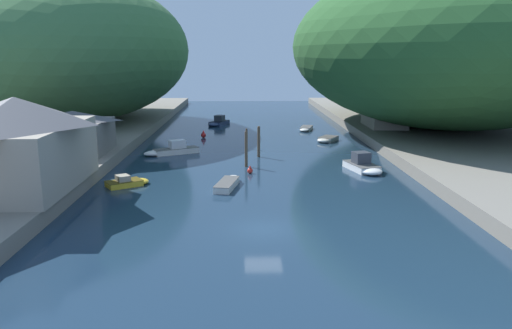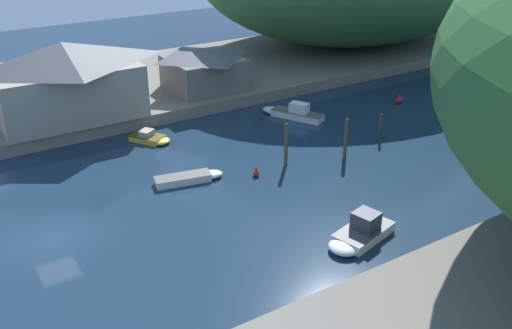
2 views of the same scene
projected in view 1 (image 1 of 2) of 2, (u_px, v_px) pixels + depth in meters
water_surface at (254, 148)px, 62.24m from camera, size 130.00×130.00×0.00m
left_bank at (47, 144)px, 61.47m from camera, size 22.00×120.00×1.21m
right_bank at (457, 142)px, 62.74m from camera, size 22.00×120.00×1.21m
hillside_left at (80, 50)px, 77.40m from camera, size 33.43×46.80×21.58m
hillside_right at (441, 46)px, 70.40m from camera, size 41.61×58.26×22.54m
waterfront_building at (18, 142)px, 37.91m from camera, size 8.84×13.67×7.03m
boathouse_shed at (74, 131)px, 52.26m from camera, size 7.43×7.82×4.41m
right_bank_cottage at (384, 111)px, 71.62m from camera, size 5.27×8.63×4.44m
boat_far_right_bank at (327, 139)px, 66.46m from camera, size 3.53×4.16×0.60m
boat_moored_right at (218, 122)px, 82.19m from camera, size 3.76×5.45×1.58m
boat_mid_channel at (128, 182)px, 43.97m from camera, size 4.04×3.45×1.01m
boat_open_rowboat at (364, 166)px, 49.50m from camera, size 3.37×5.62×1.80m
boat_white_cruiser at (306, 129)px, 76.56m from camera, size 2.69×4.87×0.51m
boat_navy_launch at (229, 183)px, 43.83m from camera, size 2.38×5.52×0.59m
boat_cabin_cruiser at (171, 150)px, 57.88m from camera, size 6.48×4.45×1.61m
mooring_post_middle at (246, 149)px, 51.17m from camera, size 0.30×0.30×3.74m
mooring_post_fourth at (259, 141)px, 56.17m from camera, size 0.32×0.32×3.54m
mooring_post_farthest at (247, 138)px, 61.33m from camera, size 0.25×0.25×2.50m
channel_buoy_near at (203, 135)px, 69.57m from camera, size 0.71×0.71×1.07m
channel_buoy_far at (250, 170)px, 48.51m from camera, size 0.55×0.55×0.82m
person_on_quay at (88, 148)px, 49.96m from camera, size 0.33×0.43×1.69m
person_by_boathouse at (100, 146)px, 51.02m from camera, size 0.28×0.41×1.69m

